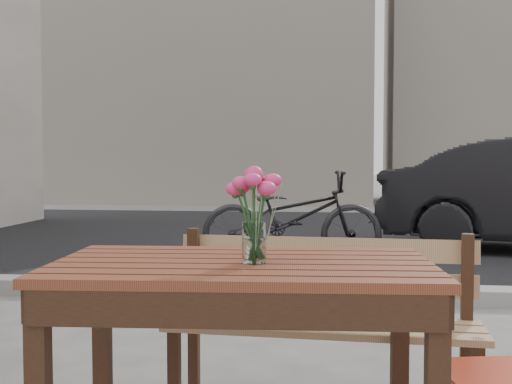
% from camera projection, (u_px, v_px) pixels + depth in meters
% --- Properties ---
extents(street, '(30.00, 8.12, 0.12)m').
position_uv_depth(street, '(322.00, 256.00, 6.91)').
color(street, black).
rests_on(street, ground).
extents(backdrop_buildings, '(15.50, 4.00, 8.00)m').
position_uv_depth(backdrop_buildings, '(336.00, 57.00, 15.96)').
color(backdrop_buildings, gray).
rests_on(backdrop_buildings, ground).
extents(main_table, '(1.25, 0.78, 0.75)m').
position_uv_depth(main_table, '(243.00, 299.00, 2.07)').
color(main_table, '#602719').
rests_on(main_table, ground).
extents(main_bench, '(1.29, 0.45, 0.79)m').
position_uv_depth(main_bench, '(324.00, 303.00, 2.66)').
color(main_bench, '#9E7F52').
rests_on(main_bench, ground).
extents(main_vase, '(0.17, 0.17, 0.31)m').
position_uv_depth(main_vase, '(254.00, 203.00, 2.02)').
color(main_vase, white).
rests_on(main_vase, main_table).
extents(bicycle, '(1.89, 0.86, 0.96)m').
position_uv_depth(bicycle, '(292.00, 217.00, 6.51)').
color(bicycle, black).
rests_on(bicycle, ground).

